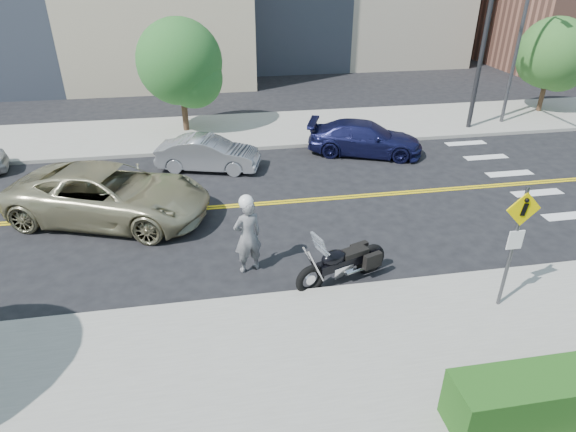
% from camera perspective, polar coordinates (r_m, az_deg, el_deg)
% --- Properties ---
extents(ground_plane, '(120.00, 120.00, 0.00)m').
position_cam_1_polar(ground_plane, '(16.10, -1.13, 1.62)').
color(ground_plane, black).
rests_on(ground_plane, ground).
extents(sidewalk_near, '(60.00, 5.00, 0.15)m').
position_cam_1_polar(sidewalk_near, '(10.07, 5.70, -17.38)').
color(sidewalk_near, '#9E9B91').
rests_on(sidewalk_near, ground_plane).
extents(sidewalk_far, '(60.00, 5.00, 0.15)m').
position_cam_1_polar(sidewalk_far, '(22.97, -4.02, 10.15)').
color(sidewalk_far, '#9E9B91').
rests_on(sidewalk_far, ground_plane).
extents(lamp_post, '(0.16, 0.16, 8.00)m').
position_cam_1_polar(lamp_post, '(25.26, 25.80, 18.78)').
color(lamp_post, '#4C4C51').
rests_on(lamp_post, sidewalk_far).
extents(traffic_light, '(0.28, 4.50, 7.00)m').
position_cam_1_polar(traffic_light, '(22.92, 23.72, 19.78)').
color(traffic_light, black).
rests_on(traffic_light, sidewalk_far).
extents(pedestrian_sign, '(0.78, 0.08, 3.00)m').
position_cam_1_polar(pedestrian_sign, '(11.43, 25.37, -2.27)').
color(pedestrian_sign, '#4C4C51').
rests_on(pedestrian_sign, sidewalk_near).
extents(motorcyclist, '(0.86, 0.70, 2.18)m').
position_cam_1_polar(motorcyclist, '(12.19, -4.81, -2.15)').
color(motorcyclist, silver).
rests_on(motorcyclist, ground).
extents(motorcycle, '(2.66, 1.58, 1.55)m').
position_cam_1_polar(motorcycle, '(11.99, 6.54, -4.57)').
color(motorcycle, black).
rests_on(motorcycle, ground).
extents(suv, '(6.66, 4.66, 1.69)m').
position_cam_1_polar(suv, '(15.71, -20.34, 2.43)').
color(suv, tan).
rests_on(suv, ground).
extents(parked_car_silver, '(4.08, 2.35, 1.27)m').
position_cam_1_polar(parked_car_silver, '(18.70, -9.44, 7.30)').
color(parked_car_silver, '#A0A3A8').
rests_on(parked_car_silver, ground).
extents(parked_car_blue, '(5.01, 3.39, 1.35)m').
position_cam_1_polar(parked_car_blue, '(20.25, 9.10, 9.10)').
color(parked_car_blue, '#181B4A').
rests_on(parked_car_blue, ground).
extents(tree_far_a, '(3.71, 3.71, 5.06)m').
position_cam_1_polar(tree_far_a, '(22.43, -12.74, 17.39)').
color(tree_far_a, '#382619').
rests_on(tree_far_a, ground).
extents(tree_far_b, '(3.43, 3.43, 4.75)m').
position_cam_1_polar(tree_far_b, '(28.26, 28.88, 16.53)').
color(tree_far_b, '#382619').
rests_on(tree_far_b, ground).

